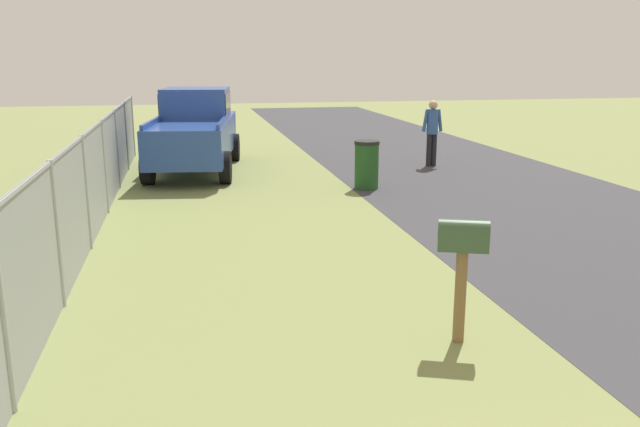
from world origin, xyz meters
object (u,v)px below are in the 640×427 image
(pickup_truck, at_px, (195,128))
(trash_bin, at_px, (367,165))
(mailbox, at_px, (463,245))
(pedestrian, at_px, (432,128))

(pickup_truck, bearing_deg, trash_bin, -123.37)
(mailbox, height_order, pickup_truck, pickup_truck)
(pickup_truck, xyz_separation_m, pedestrian, (-0.62, -6.23, -0.08))
(pickup_truck, height_order, trash_bin, pickup_truck)
(mailbox, distance_m, pedestrian, 11.26)
(pickup_truck, bearing_deg, pedestrian, -87.86)
(mailbox, bearing_deg, pickup_truck, 33.35)
(pickup_truck, xyz_separation_m, trash_bin, (-3.23, -3.69, -0.56))
(mailbox, xyz_separation_m, trash_bin, (8.00, -1.22, -0.51))
(pickup_truck, bearing_deg, mailbox, -159.74)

